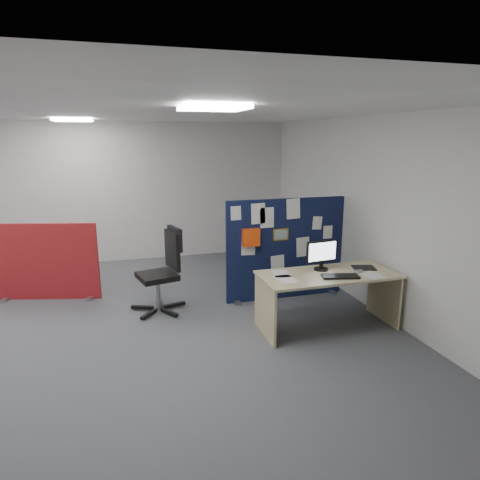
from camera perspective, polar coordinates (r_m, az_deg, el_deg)
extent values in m
plane|color=#4E5156|center=(5.71, -26.12, -12.80)|extent=(9.00, 9.00, 0.00)
cube|color=white|center=(5.19, -29.31, 15.20)|extent=(9.00, 7.00, 0.02)
cube|color=silver|center=(8.70, -23.44, 5.50)|extent=(9.00, 0.02, 2.70)
cube|color=silver|center=(6.22, 17.46, 3.20)|extent=(0.02, 7.00, 2.70)
cube|color=white|center=(4.19, -3.58, 17.21)|extent=(0.60, 0.60, 0.04)
cube|color=white|center=(7.60, -21.41, 14.68)|extent=(0.60, 0.60, 0.04)
cube|color=#0F1538|center=(6.47, 6.11, -1.20)|extent=(1.85, 0.06, 1.53)
cube|color=gray|center=(6.45, -0.50, -8.11)|extent=(0.08, 0.30, 0.04)
cube|color=gray|center=(7.01, 11.87, -6.61)|extent=(0.08, 0.30, 0.04)
cube|color=white|center=(6.05, -0.55, 3.60)|extent=(0.15, 0.01, 0.20)
cube|color=white|center=(6.21, 3.62, 2.99)|extent=(0.21, 0.01, 0.30)
cube|color=white|center=(6.34, 7.12, 4.15)|extent=(0.21, 0.01, 0.30)
cube|color=white|center=(6.55, 10.26, 2.25)|extent=(0.15, 0.01, 0.20)
cube|color=white|center=(6.20, 1.14, -0.69)|extent=(0.21, 0.01, 0.30)
cube|color=white|center=(6.53, 8.39, -0.92)|extent=(0.21, 0.01, 0.30)
cube|color=white|center=(6.66, 11.62, 1.04)|extent=(0.15, 0.01, 0.20)
cube|color=white|center=(6.45, 5.04, -3.34)|extent=(0.21, 0.01, 0.30)
cube|color=white|center=(6.15, 2.45, 3.54)|extent=(0.21, 0.01, 0.30)
cube|color=gold|center=(6.34, 5.45, 0.72)|extent=(0.24, 0.01, 0.18)
cube|color=#FF4B10|center=(6.14, 1.48, 0.34)|extent=(0.25, 0.10, 0.25)
cube|color=tan|center=(5.52, 11.69, -4.54)|extent=(1.74, 0.77, 0.03)
cube|color=tan|center=(5.31, 3.36, -9.18)|extent=(0.03, 0.71, 0.70)
cube|color=tan|center=(6.06, 18.62, -6.97)|extent=(0.03, 0.71, 0.70)
cube|color=tan|center=(5.87, 9.98, -5.05)|extent=(1.57, 0.02, 0.30)
cylinder|color=black|center=(5.64, 10.76, -3.83)|extent=(0.18, 0.18, 0.02)
cube|color=black|center=(5.62, 10.79, -3.28)|extent=(0.04, 0.03, 0.09)
cube|color=black|center=(5.57, 10.87, -1.47)|extent=(0.44, 0.09, 0.28)
cube|color=white|center=(5.56, 10.96, -1.52)|extent=(0.40, 0.05, 0.24)
cube|color=black|center=(5.39, 13.22, -4.73)|extent=(0.48, 0.28, 0.02)
cube|color=gray|center=(5.64, 15.56, -4.03)|extent=(0.11, 0.08, 0.03)
cube|color=black|center=(5.83, 16.17, -3.57)|extent=(0.33, 0.29, 0.01)
cube|color=#A61528|center=(7.03, -24.48, -2.67)|extent=(1.52, 0.44, 1.17)
cube|color=gray|center=(7.31, -28.97, -7.22)|extent=(0.08, 0.30, 0.04)
cube|color=gray|center=(7.13, -18.99, -6.73)|extent=(0.08, 0.30, 0.04)
cube|color=black|center=(6.32, -8.74, -8.54)|extent=(0.33, 0.13, 0.04)
cube|color=black|center=(6.46, -10.85, -8.11)|extent=(0.08, 0.33, 0.04)
cube|color=black|center=(6.31, -12.87, -8.75)|extent=(0.32, 0.17, 0.04)
cube|color=black|center=(6.06, -12.06, -9.65)|extent=(0.25, 0.28, 0.04)
cube|color=black|center=(6.07, -9.40, -9.51)|extent=(0.22, 0.30, 0.04)
cylinder|color=gray|center=(6.16, -10.88, -6.95)|extent=(0.06, 0.06, 0.45)
cube|color=black|center=(6.08, -10.98, -4.76)|extent=(0.60, 0.60, 0.08)
cube|color=black|center=(6.06, -9.02, -1.34)|extent=(0.16, 0.45, 0.54)
cube|color=black|center=(6.03, -8.69, 0.19)|extent=(0.16, 0.41, 0.32)
cube|color=white|center=(5.22, 6.09, -5.19)|extent=(0.22, 0.31, 0.00)
cube|color=white|center=(5.41, 5.53, -4.49)|extent=(0.25, 0.33, 0.00)
cube|color=white|center=(5.59, 17.12, -4.44)|extent=(0.26, 0.33, 0.00)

